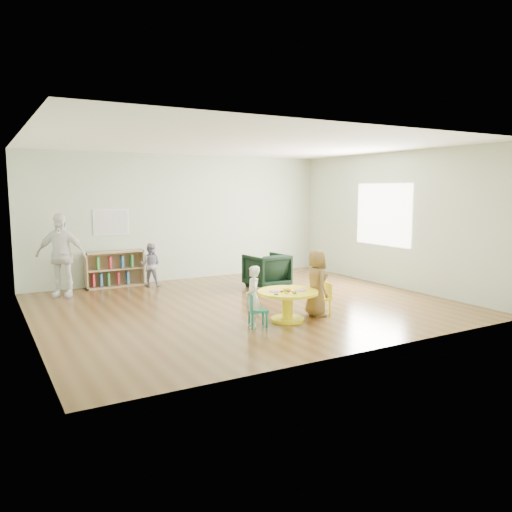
# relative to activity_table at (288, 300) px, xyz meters

# --- Properties ---
(room) EXTENTS (7.10, 7.00, 2.80)m
(room) POSITION_rel_activity_table_xyz_m (-0.04, 1.26, 1.57)
(room) COLOR #55361A
(room) RESTS_ON ground
(activity_table) EXTENTS (0.94, 0.94, 0.52)m
(activity_table) POSITION_rel_activity_table_xyz_m (0.00, 0.00, 0.00)
(activity_table) COLOR yellow
(activity_table) RESTS_ON ground
(kid_chair_left) EXTENTS (0.33, 0.33, 0.50)m
(kid_chair_left) POSITION_rel_activity_table_xyz_m (-0.62, -0.07, -0.06)
(kid_chair_left) COLOR #167D6D
(kid_chair_left) RESTS_ON ground
(kid_chair_right) EXTENTS (0.34, 0.34, 0.52)m
(kid_chair_right) POSITION_rel_activity_table_xyz_m (0.74, 0.07, -0.05)
(kid_chair_right) COLOR yellow
(kid_chair_right) RESTS_ON ground
(bookshelf) EXTENTS (1.20, 0.30, 0.75)m
(bookshelf) POSITION_rel_activity_table_xyz_m (-1.66, 4.11, 0.04)
(bookshelf) COLOR #9F7D58
(bookshelf) RESTS_ON ground
(alphabet_poster) EXTENTS (0.74, 0.01, 0.54)m
(alphabet_poster) POSITION_rel_activity_table_xyz_m (-1.65, 4.24, 1.02)
(alphabet_poster) COLOR white
(alphabet_poster) RESTS_ON ground
(armchair) EXTENTS (0.82, 0.84, 0.71)m
(armchair) POSITION_rel_activity_table_xyz_m (1.06, 2.42, 0.03)
(armchair) COLOR black
(armchair) RESTS_ON ground
(child_left) EXTENTS (0.32, 0.39, 0.92)m
(child_left) POSITION_rel_activity_table_xyz_m (-0.65, -0.06, 0.13)
(child_left) COLOR white
(child_left) RESTS_ON ground
(child_right) EXTENTS (0.44, 0.58, 1.08)m
(child_right) POSITION_rel_activity_table_xyz_m (0.57, 0.03, 0.21)
(child_right) COLOR #C68D16
(child_right) RESTS_ON ground
(toddler) EXTENTS (0.56, 0.53, 0.91)m
(toddler) POSITION_rel_activity_table_xyz_m (-0.98, 3.76, 0.13)
(toddler) COLOR #1C1B45
(toddler) RESTS_ON ground
(adult_caretaker) EXTENTS (1.01, 0.77, 1.59)m
(adult_caretaker) POSITION_rel_activity_table_xyz_m (-2.77, 3.63, 0.47)
(adult_caretaker) COLOR white
(adult_caretaker) RESTS_ON ground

